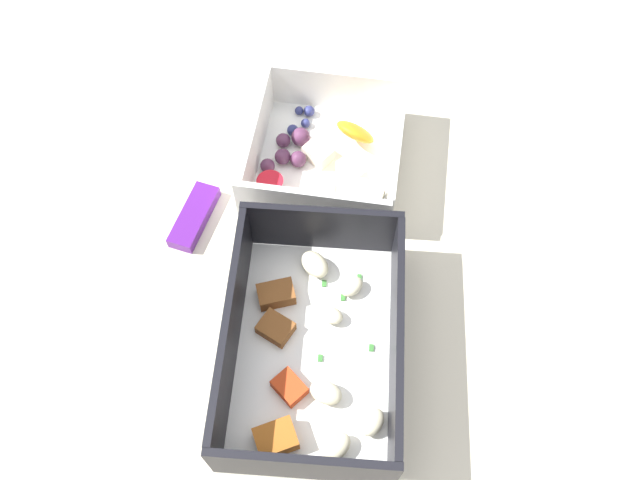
% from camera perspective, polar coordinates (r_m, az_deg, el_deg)
% --- Properties ---
extents(table_surface, '(0.80, 0.80, 0.02)m').
position_cam_1_polar(table_surface, '(0.61, -0.75, -0.13)').
color(table_surface, beige).
rests_on(table_surface, ground).
extents(pasta_container, '(0.21, 0.14, 0.07)m').
position_cam_1_polar(pasta_container, '(0.54, -0.68, -9.17)').
color(pasta_container, white).
rests_on(pasta_container, table_surface).
extents(fruit_bowl, '(0.16, 0.15, 0.06)m').
position_cam_1_polar(fruit_bowl, '(0.63, 0.42, 7.45)').
color(fruit_bowl, white).
rests_on(fruit_bowl, table_surface).
extents(candy_bar, '(0.07, 0.04, 0.01)m').
position_cam_1_polar(candy_bar, '(0.62, -11.02, 2.03)').
color(candy_bar, '#51197A').
rests_on(candy_bar, table_surface).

